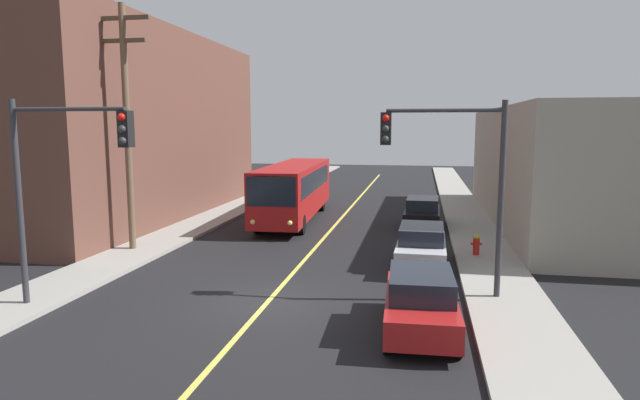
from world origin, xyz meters
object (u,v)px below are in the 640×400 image
at_px(parked_car_red, 421,301).
at_px(traffic_signal_right_corner, 450,162).
at_px(utility_pole_near, 127,117).
at_px(fire_hydrant, 476,244).
at_px(parked_car_black, 422,212).
at_px(traffic_signal_left_corner, 64,164).
at_px(parked_car_silver, 421,246).
at_px(city_bus, 294,189).

relative_size(parked_car_red, traffic_signal_right_corner, 0.74).
xyz_separation_m(utility_pole_near, fire_hydrant, (14.46, 1.50, -5.18)).
bearing_deg(parked_car_red, fire_hydrant, 75.49).
height_order(traffic_signal_right_corner, fire_hydrant, traffic_signal_right_corner).
bearing_deg(traffic_signal_right_corner, parked_car_black, 93.52).
distance_m(traffic_signal_left_corner, traffic_signal_right_corner, 11.29).
bearing_deg(traffic_signal_right_corner, traffic_signal_left_corner, -163.40).
bearing_deg(parked_car_silver, fire_hydrant, 40.12).
bearing_deg(city_bus, traffic_signal_left_corner, -99.78).
xyz_separation_m(city_bus, traffic_signal_left_corner, (-2.83, -16.41, 2.49)).
distance_m(city_bus, parked_car_black, 7.42).
bearing_deg(utility_pole_near, traffic_signal_left_corner, -73.23).
xyz_separation_m(city_bus, parked_car_silver, (7.21, -9.50, -0.98)).
relative_size(parked_car_black, fire_hydrant, 5.30).
bearing_deg(traffic_signal_left_corner, fire_hydrant, 35.63).
xyz_separation_m(parked_car_red, fire_hydrant, (2.22, 8.59, -0.26)).
xyz_separation_m(city_bus, parked_car_black, (7.26, -1.22, -0.98)).
height_order(utility_pole_near, traffic_signal_left_corner, utility_pole_near).
xyz_separation_m(city_bus, traffic_signal_right_corner, (7.99, -13.19, 2.49)).
bearing_deg(parked_car_black, city_bus, 170.43).
relative_size(parked_car_silver, fire_hydrant, 5.28).
bearing_deg(parked_car_red, city_bus, 113.96).
relative_size(city_bus, parked_car_black, 2.75).
height_order(city_bus, traffic_signal_left_corner, traffic_signal_left_corner).
relative_size(city_bus, parked_car_silver, 2.76).
height_order(traffic_signal_left_corner, fire_hydrant, traffic_signal_left_corner).
distance_m(parked_car_red, parked_car_black, 15.00).
bearing_deg(parked_car_black, parked_car_red, -90.19).
bearing_deg(utility_pole_near, city_bus, 61.18).
distance_m(parked_car_silver, utility_pole_near, 13.19).
distance_m(parked_car_silver, parked_car_black, 8.27).
distance_m(city_bus, traffic_signal_right_corner, 15.62).
height_order(parked_car_black, utility_pole_near, utility_pole_near).
bearing_deg(traffic_signal_left_corner, parked_car_silver, 34.56).
relative_size(city_bus, traffic_signal_left_corner, 2.04).
bearing_deg(traffic_signal_right_corner, city_bus, 121.22).
relative_size(traffic_signal_right_corner, fire_hydrant, 7.14).
relative_size(parked_car_black, utility_pole_near, 0.44).
bearing_deg(parked_car_silver, parked_car_black, 89.71).
height_order(parked_car_silver, traffic_signal_left_corner, traffic_signal_left_corner).
bearing_deg(parked_car_black, traffic_signal_left_corner, -123.58).
height_order(utility_pole_near, traffic_signal_right_corner, utility_pole_near).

